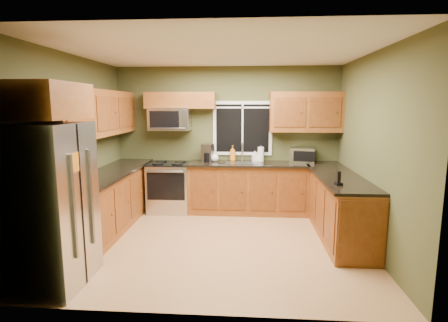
# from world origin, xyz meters

# --- Properties ---
(floor) EXTENTS (4.20, 4.20, 0.00)m
(floor) POSITION_xyz_m (0.00, 0.00, 0.00)
(floor) COLOR #AF7D4D
(floor) RESTS_ON ground
(ceiling) EXTENTS (4.20, 4.20, 0.00)m
(ceiling) POSITION_xyz_m (0.00, 0.00, 2.70)
(ceiling) COLOR white
(ceiling) RESTS_ON back_wall
(back_wall) EXTENTS (4.20, 0.00, 4.20)m
(back_wall) POSITION_xyz_m (0.00, 1.80, 1.35)
(back_wall) COLOR #444725
(back_wall) RESTS_ON ground
(front_wall) EXTENTS (4.20, 0.00, 4.20)m
(front_wall) POSITION_xyz_m (0.00, -1.80, 1.35)
(front_wall) COLOR #444725
(front_wall) RESTS_ON ground
(left_wall) EXTENTS (0.00, 3.60, 3.60)m
(left_wall) POSITION_xyz_m (-2.10, 0.00, 1.35)
(left_wall) COLOR #444725
(left_wall) RESTS_ON ground
(right_wall) EXTENTS (0.00, 3.60, 3.60)m
(right_wall) POSITION_xyz_m (2.10, 0.00, 1.35)
(right_wall) COLOR #444725
(right_wall) RESTS_ON ground
(window) EXTENTS (1.12, 0.03, 1.02)m
(window) POSITION_xyz_m (0.30, 1.78, 1.55)
(window) COLOR white
(window) RESTS_ON back_wall
(base_cabinets_left) EXTENTS (0.60, 2.65, 0.90)m
(base_cabinets_left) POSITION_xyz_m (-1.80, 0.48, 0.45)
(base_cabinets_left) COLOR brown
(base_cabinets_left) RESTS_ON ground
(countertop_left) EXTENTS (0.65, 2.65, 0.04)m
(countertop_left) POSITION_xyz_m (-1.78, 0.48, 0.92)
(countertop_left) COLOR black
(countertop_left) RESTS_ON base_cabinets_left
(base_cabinets_back) EXTENTS (2.17, 0.60, 0.90)m
(base_cabinets_back) POSITION_xyz_m (0.42, 1.50, 0.45)
(base_cabinets_back) COLOR brown
(base_cabinets_back) RESTS_ON ground
(countertop_back) EXTENTS (2.17, 0.65, 0.04)m
(countertop_back) POSITION_xyz_m (0.42, 1.48, 0.92)
(countertop_back) COLOR black
(countertop_back) RESTS_ON base_cabinets_back
(base_cabinets_peninsula) EXTENTS (0.60, 2.52, 0.90)m
(base_cabinets_peninsula) POSITION_xyz_m (1.80, 0.54, 0.45)
(base_cabinets_peninsula) COLOR brown
(base_cabinets_peninsula) RESTS_ON ground
(countertop_peninsula) EXTENTS (0.65, 2.50, 0.04)m
(countertop_peninsula) POSITION_xyz_m (1.78, 0.55, 0.92)
(countertop_peninsula) COLOR black
(countertop_peninsula) RESTS_ON base_cabinets_peninsula
(upper_cabinets_left) EXTENTS (0.33, 2.65, 0.72)m
(upper_cabinets_left) POSITION_xyz_m (-1.94, 0.48, 1.86)
(upper_cabinets_left) COLOR brown
(upper_cabinets_left) RESTS_ON left_wall
(upper_cabinets_back_left) EXTENTS (1.30, 0.33, 0.30)m
(upper_cabinets_back_left) POSITION_xyz_m (-0.85, 1.64, 2.07)
(upper_cabinets_back_left) COLOR brown
(upper_cabinets_back_left) RESTS_ON back_wall
(upper_cabinets_back_right) EXTENTS (1.30, 0.33, 0.72)m
(upper_cabinets_back_right) POSITION_xyz_m (1.45, 1.64, 1.86)
(upper_cabinets_back_right) COLOR brown
(upper_cabinets_back_right) RESTS_ON back_wall
(upper_cabinet_over_fridge) EXTENTS (0.72, 0.90, 0.38)m
(upper_cabinet_over_fridge) POSITION_xyz_m (-1.74, -1.30, 2.03)
(upper_cabinet_over_fridge) COLOR brown
(upper_cabinet_over_fridge) RESTS_ON left_wall
(refrigerator) EXTENTS (0.74, 0.90, 1.80)m
(refrigerator) POSITION_xyz_m (-1.74, -1.30, 0.90)
(refrigerator) COLOR #B7B7BC
(refrigerator) RESTS_ON ground
(range) EXTENTS (0.76, 0.69, 0.94)m
(range) POSITION_xyz_m (-1.05, 1.47, 0.47)
(range) COLOR #B7B7BC
(range) RESTS_ON ground
(microwave) EXTENTS (0.76, 0.41, 0.42)m
(microwave) POSITION_xyz_m (-1.05, 1.61, 1.73)
(microwave) COLOR #B7B7BC
(microwave) RESTS_ON back_wall
(sink) EXTENTS (0.60, 0.42, 0.36)m
(sink) POSITION_xyz_m (0.30, 1.49, 0.95)
(sink) COLOR slate
(sink) RESTS_ON countertop_back
(toaster_oven) EXTENTS (0.50, 0.43, 0.27)m
(toaster_oven) POSITION_xyz_m (1.41, 1.59, 1.08)
(toaster_oven) COLOR #B7B7BC
(toaster_oven) RESTS_ON countertop_back
(coffee_maker) EXTENTS (0.23, 0.29, 0.33)m
(coffee_maker) POSITION_xyz_m (-0.34, 1.59, 1.09)
(coffee_maker) COLOR slate
(coffee_maker) RESTS_ON countertop_back
(kettle) EXTENTS (0.20, 0.20, 0.27)m
(kettle) POSITION_xyz_m (-0.31, 1.65, 1.06)
(kettle) COLOR #B7B7BC
(kettle) RESTS_ON countertop_back
(paper_towel_roll) EXTENTS (0.14, 0.14, 0.30)m
(paper_towel_roll) POSITION_xyz_m (0.65, 1.68, 1.08)
(paper_towel_roll) COLOR white
(paper_towel_roll) RESTS_ON countertop_back
(soap_bottle_a) EXTENTS (0.12, 0.12, 0.29)m
(soap_bottle_a) POSITION_xyz_m (0.12, 1.68, 1.09)
(soap_bottle_a) COLOR orange
(soap_bottle_a) RESTS_ON countertop_back
(soap_bottle_b) EXTENTS (0.11, 0.11, 0.19)m
(soap_bottle_b) POSITION_xyz_m (0.54, 1.69, 1.03)
(soap_bottle_b) COLOR white
(soap_bottle_b) RESTS_ON countertop_back
(soap_bottle_c) EXTENTS (0.19, 0.19, 0.19)m
(soap_bottle_c) POSITION_xyz_m (-0.21, 1.60, 1.03)
(soap_bottle_c) COLOR white
(soap_bottle_c) RESTS_ON countertop_back
(cordless_phone) EXTENTS (0.10, 0.10, 0.19)m
(cordless_phone) POSITION_xyz_m (1.61, -0.25, 1.00)
(cordless_phone) COLOR black
(cordless_phone) RESTS_ON countertop_peninsula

